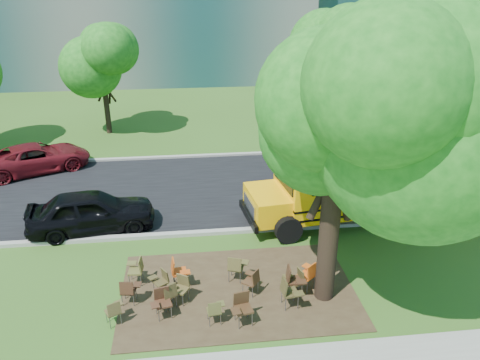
{
  "coord_description": "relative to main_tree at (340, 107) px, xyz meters",
  "views": [
    {
      "loc": [
        -0.33,
        -12.1,
        8.75
      ],
      "look_at": [
        1.58,
        3.88,
        1.74
      ],
      "focal_mm": 35.0,
      "sensor_mm": 36.0,
      "label": 1
    }
  ],
  "objects": [
    {
      "name": "black_car",
      "position": [
        -7.47,
        4.93,
        -5.0
      ],
      "size": [
        4.79,
        2.45,
        1.56
      ],
      "primitive_type": "imported",
      "rotation": [
        0.0,
        0.0,
        1.71
      ],
      "color": "black",
      "rests_on": "ground"
    },
    {
      "name": "chair_14",
      "position": [
        -2.5,
        1.04,
        -5.21
      ],
      "size": [
        0.73,
        0.57,
        0.92
      ],
      "rotation": [
        0.0,
        0.0,
        5.95
      ],
      "color": "#4F4722",
      "rests_on": "ground"
    },
    {
      "name": "chair_6",
      "position": [
        -0.79,
        0.24,
        -5.27
      ],
      "size": [
        0.61,
        0.56,
        0.83
      ],
      "rotation": [
        0.0,
        0.0,
        1.84
      ],
      "color": "#483F1F",
      "rests_on": "ground"
    },
    {
      "name": "bg_car_red",
      "position": [
        -11.11,
        11.24,
        -5.1
      ],
      "size": [
        5.41,
        4.12,
        1.37
      ],
      "primitive_type": "imported",
      "rotation": [
        0.0,
        0.0,
        2.0
      ],
      "color": "#580F15",
      "rests_on": "ground"
    },
    {
      "name": "ground",
      "position": [
        -3.5,
        1.08,
        -5.78
      ],
      "size": [
        160.0,
        160.0,
        0.0
      ],
      "primitive_type": "plane",
      "color": "#314F18",
      "rests_on": "ground"
    },
    {
      "name": "main_tree",
      "position": [
        0.0,
        0.0,
        0.0
      ],
      "size": [
        7.2,
        7.2,
        9.4
      ],
      "color": "black",
      "rests_on": "ground"
    },
    {
      "name": "chair_0",
      "position": [
        -6.01,
        -0.52,
        -5.3
      ],
      "size": [
        0.53,
        0.63,
        0.78
      ],
      "rotation": [
        0.0,
        0.0,
        0.46
      ],
      "color": "#4F4322",
      "rests_on": "ground"
    },
    {
      "name": "chair_8",
      "position": [
        -5.54,
        1.32,
        -5.22
      ],
      "size": [
        0.53,
        0.62,
        0.9
      ],
      "rotation": [
        0.0,
        0.0,
        1.48
      ],
      "color": "brown",
      "rests_on": "ground"
    },
    {
      "name": "bg_tree_3",
      "position": [
        4.5,
        15.08,
        -0.75
      ],
      "size": [
        5.6,
        5.6,
        7.84
      ],
      "color": "black",
      "rests_on": "ground"
    },
    {
      "name": "asphalt_road",
      "position": [
        -3.5,
        8.08,
        -5.76
      ],
      "size": [
        80.0,
        8.0,
        0.04
      ],
      "primitive_type": "cube",
      "color": "black",
      "rests_on": "ground"
    },
    {
      "name": "chair_11",
      "position": [
        -2.1,
        0.36,
        -5.26
      ],
      "size": [
        0.57,
        0.72,
        0.84
      ],
      "rotation": [
        0.0,
        0.0,
        0.92
      ],
      "color": "#472D19",
      "rests_on": "ground"
    },
    {
      "name": "kerb_near",
      "position": [
        -3.5,
        4.08,
        -5.71
      ],
      "size": [
        80.0,
        0.25,
        0.14
      ],
      "primitive_type": "cube",
      "color": "gray",
      "rests_on": "ground"
    },
    {
      "name": "dirt_patch",
      "position": [
        -2.5,
        0.58,
        -5.77
      ],
      "size": [
        7.0,
        4.5,
        0.03
      ],
      "primitive_type": "cube",
      "color": "#382819",
      "rests_on": "ground"
    },
    {
      "name": "school_bus",
      "position": [
        4.98,
        5.06,
        -4.05
      ],
      "size": [
        12.46,
        4.1,
        2.99
      ],
      "rotation": [
        0.0,
        0.0,
        0.12
      ],
      "color": "#FFB108",
      "rests_on": "ground"
    },
    {
      "name": "chair_5",
      "position": [
        -2.56,
        -0.87,
        -5.19
      ],
      "size": [
        0.64,
        0.66,
        0.95
      ],
      "rotation": [
        0.0,
        0.0,
        3.33
      ],
      "color": "#402816",
      "rests_on": "ground"
    },
    {
      "name": "bg_tree_4",
      "position": [
        12.5,
        14.08,
        -1.44
      ],
      "size": [
        5.0,
        5.0,
        6.85
      ],
      "color": "black",
      "rests_on": "ground"
    },
    {
      "name": "chair_3",
      "position": [
        -4.22,
        0.28,
        -5.25
      ],
      "size": [
        0.72,
        0.57,
        0.86
      ],
      "rotation": [
        0.0,
        0.0,
        2.61
      ],
      "color": "#504422",
      "rests_on": "ground"
    },
    {
      "name": "bg_tree_2",
      "position": [
        -8.5,
        17.08,
        -1.57
      ],
      "size": [
        4.8,
        4.8,
        6.62
      ],
      "color": "black",
      "rests_on": "ground"
    },
    {
      "name": "kerb_far",
      "position": [
        -3.5,
        12.18,
        -5.71
      ],
      "size": [
        80.0,
        0.25,
        0.14
      ],
      "primitive_type": "cube",
      "color": "gray",
      "rests_on": "ground"
    },
    {
      "name": "chair_10",
      "position": [
        -4.3,
        1.04,
        -5.21
      ],
      "size": [
        0.61,
        0.62,
        0.93
      ],
      "rotation": [
        0.0,
        0.0,
        -1.46
      ],
      "color": "#BE4A14",
      "rests_on": "ground"
    },
    {
      "name": "chair_9",
      "position": [
        -4.78,
        0.74,
        -5.29
      ],
      "size": [
        0.66,
        0.53,
        0.79
      ],
      "rotation": [
        0.0,
        0.0,
        2.13
      ],
      "color": "#453A1D",
      "rests_on": "ground"
    },
    {
      "name": "chair_2",
      "position": [
        -4.53,
        0.0,
        -5.25
      ],
      "size": [
        0.58,
        0.71,
        0.87
      ],
      "rotation": [
        0.0,
        0.0,
        0.53
      ],
      "color": "#43371D",
      "rests_on": "ground"
    },
    {
      "name": "chair_4",
      "position": [
        -3.29,
        -0.83,
        -5.3
      ],
      "size": [
        0.52,
        0.51,
        0.78
      ],
      "rotation": [
        0.0,
        0.0,
        0.11
      ],
      "color": "#4B4820",
      "rests_on": "ground"
    },
    {
      "name": "chair_15",
      "position": [
        -4.73,
        -0.33,
        -5.23
      ],
      "size": [
        0.61,
        0.64,
        0.9
      ],
      "rotation": [
        0.0,
        0.0,
        3.38
      ],
      "color": "#432618",
      "rests_on": "ground"
    },
    {
      "name": "chair_7",
      "position": [
        -1.17,
        -0.38,
        -5.2
      ],
      "size": [
        0.62,
        0.63,
        0.95
      ],
      "rotation": [
        0.0,
        0.0,
        -1.46
      ],
      "color": "#433A1D",
      "rests_on": "ground"
    },
    {
      "name": "chair_12",
      "position": [
        -0.91,
        0.2,
        -5.2
      ],
      "size": [
        0.55,
        0.63,
        0.94
      ],
      "rotation": [
        0.0,
        0.0,
        4.66
      ],
      "color": "#3C2415",
      "rests_on": "ground"
    },
    {
      "name": "chair_13",
      "position": [
        -0.38,
        0.41,
        -5.21
      ],
      "size": [
        0.62,
        0.78,
        0.92
      ],
      "rotation": [
        0.0,
        0.0,
        0.68
      ],
      "color": "#C75215",
      "rests_on": "ground"
    },
    {
      "name": "chair_1",
      "position": [
        -5.69,
        0.3,
        -5.26
      ],
      "size": [
        0.61,
        0.5,
        0.85
      ],
      "rotation": [
        0.0,
        0.0,
        -0.14
      ],
      "color": "#3C2315",
      "rests_on": "ground"
    }
  ]
}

